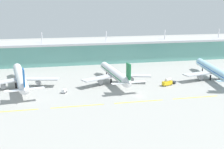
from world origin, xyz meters
TOP-DOWN VIEW (x-y plane):
  - ground_plane at (0.00, 0.00)m, footprint 600.00×600.00m
  - terminal_building at (-0.00, 105.94)m, footprint 288.00×34.00m
  - airliner_near at (-69.20, 34.33)m, footprint 48.19×71.67m
  - airliner_middle at (-7.62, 30.89)m, footprint 48.63×61.59m
  - airliner_far at (63.21, 24.87)m, footprint 48.10×69.26m
  - taxiway_stripe_west at (-71.00, -8.74)m, footprint 28.00×0.70m
  - taxiway_stripe_mid_west at (-37.00, -8.74)m, footprint 28.00×0.70m
  - taxiway_stripe_centre at (-3.00, -8.74)m, footprint 28.00×0.70m
  - taxiway_stripe_mid_east at (31.00, -8.74)m, footprint 28.00×0.70m
  - fuel_truck at (24.85, 17.76)m, footprint 7.65×5.13m
  - baggage_cart at (-42.59, 15.97)m, footprint 3.38×4.02m
  - pushback_tug at (30.12, 21.50)m, footprint 4.69×4.90m

SIDE VIEW (x-z plane):
  - ground_plane at x=0.00m, z-range 0.00..0.00m
  - taxiway_stripe_west at x=-71.00m, z-range 0.00..0.04m
  - taxiway_stripe_mid_west at x=-37.00m, z-range 0.00..0.04m
  - taxiway_stripe_centre at x=-3.00m, z-range 0.00..0.04m
  - taxiway_stripe_mid_east at x=31.00m, z-range 0.00..0.04m
  - pushback_tug at x=30.12m, z-range 0.18..2.03m
  - baggage_cart at x=-42.59m, z-range 0.02..2.50m
  - fuel_truck at x=24.85m, z-range -0.21..4.74m
  - airliner_middle at x=-7.62m, z-range -3.00..15.90m
  - airliner_far at x=63.21m, z-range -2.99..15.91m
  - airliner_near at x=-69.20m, z-range -2.99..15.91m
  - terminal_building at x=0.00m, z-range -4.30..24.14m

